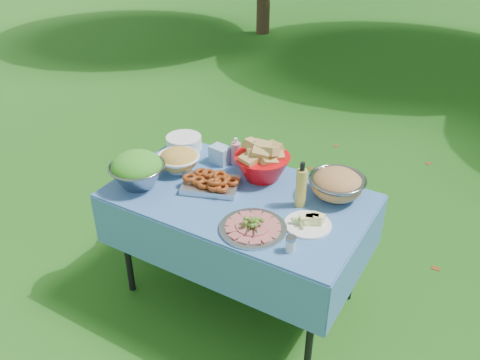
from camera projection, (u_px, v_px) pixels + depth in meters
name	position (u px, v px, depth m)	size (l,w,h in m)	color
ground	(239.00, 293.00, 3.29)	(80.00, 80.00, 0.00)	#0B370A
picnic_table	(239.00, 247.00, 3.09)	(1.46, 0.86, 0.76)	#77A6E5
salad_bowl	(137.00, 170.00, 2.92)	(0.32, 0.32, 0.21)	gray
pasta_bowl_white	(178.00, 160.00, 3.09)	(0.26, 0.26, 0.14)	white
plate_stack	(184.00, 142.00, 3.35)	(0.23, 0.23, 0.09)	white
wipes_box	(220.00, 155.00, 3.18)	(0.12, 0.09, 0.11)	#92C2E9
sanitizer_bottle	(236.00, 151.00, 3.15)	(0.06, 0.06, 0.18)	pink
bread_bowl	(262.00, 161.00, 3.00)	(0.33, 0.33, 0.22)	red
pasta_bowl_steel	(337.00, 184.00, 2.83)	(0.32, 0.32, 0.17)	gray
fried_tray	(211.00, 182.00, 2.93)	(0.32, 0.22, 0.07)	#B5B6BA
charcuterie_platter	(253.00, 223.00, 2.59)	(0.35, 0.35, 0.08)	#A9ACB0
oil_bottle	(301.00, 184.00, 2.73)	(0.06, 0.06, 0.27)	gold
cheese_plate	(308.00, 220.00, 2.62)	(0.25, 0.25, 0.07)	white
shaker	(291.00, 244.00, 2.44)	(0.05, 0.05, 0.08)	silver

